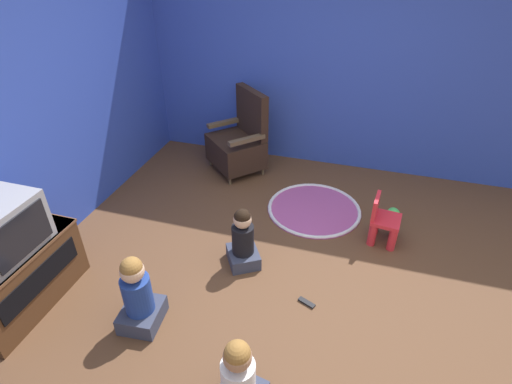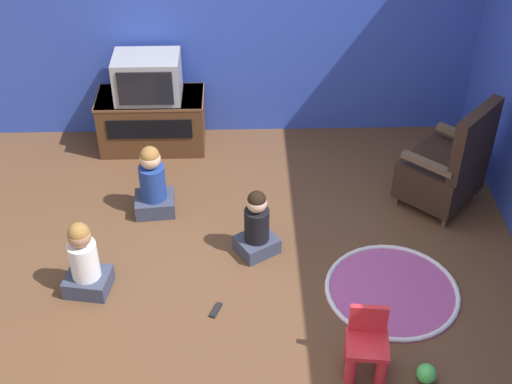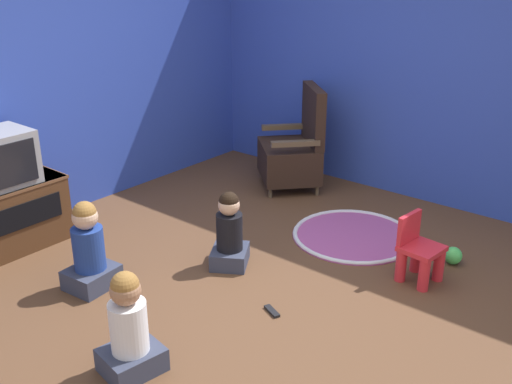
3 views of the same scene
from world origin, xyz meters
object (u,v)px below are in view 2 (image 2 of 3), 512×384
child_watching_center (257,226)px  remote_control (216,310)px  black_armchair (447,168)px  child_watching_left (84,262)px  child_watching_right (153,184)px  toy_ball (426,374)px  tv_cabinet (152,120)px  television (147,77)px  yellow_kid_chair (367,347)px

child_watching_center → remote_control: bearing=-147.7°
black_armchair → child_watching_left: (-2.96, -1.00, -0.10)m
child_watching_right → toy_ball: (1.98, -1.88, -0.22)m
tv_cabinet → child_watching_right: size_ratio=1.54×
child_watching_right → toy_ball: size_ratio=4.85×
tv_cabinet → child_watching_center: 1.86m
television → child_watching_center: (0.97, -1.57, -0.51)m
television → yellow_kid_chair: bearing=-59.0°
child_watching_left → remote_control: bearing=-5.4°
tv_cabinet → television: size_ratio=1.67×
tv_cabinet → toy_ball: 3.59m
tv_cabinet → toy_ball: bearing=-54.6°
television → child_watching_right: size_ratio=0.92×
child_watching_left → child_watching_right: bearing=75.3°
child_watching_left → child_watching_center: child_watching_left is taller
toy_ball → remote_control: (-1.43, 0.67, -0.06)m
television → child_watching_left: bearing=-99.5°
television → black_armchair: (2.63, -0.97, -0.39)m
child_watching_left → toy_ball: size_ratio=4.71×
yellow_kid_chair → child_watching_center: (-0.70, 1.22, 0.05)m
tv_cabinet → yellow_kid_chair: (1.68, -2.81, -0.08)m
black_armchair → remote_control: size_ratio=6.62×
child_watching_left → child_watching_center: bearing=26.6°
tv_cabinet → remote_control: 2.36m
television → black_armchair: bearing=-20.3°
child_watching_center → remote_control: size_ratio=3.89×
child_watching_center → remote_control: child_watching_center is taller
black_armchair → child_watching_right: 2.54m
yellow_kid_chair → child_watching_left: bearing=164.3°
yellow_kid_chair → tv_cabinet: bearing=127.2°
tv_cabinet → remote_control: size_ratio=6.58×
tv_cabinet → yellow_kid_chair: size_ratio=2.05×
yellow_kid_chair → toy_ball: yellow_kid_chair is taller
black_armchair → child_watching_center: bearing=-27.5°
television → child_watching_right: television is taller
child_watching_left → child_watching_center: size_ratio=1.07×
tv_cabinet → television: (-0.00, -0.02, 0.48)m
child_watching_right → remote_control: child_watching_right is taller
toy_ball → television: bearing=125.6°
child_watching_center → child_watching_right: bearing=116.1°
yellow_kid_chair → child_watching_center: 1.41m
yellow_kid_chair → toy_ball: size_ratio=3.63×
television → toy_ball: (2.08, -2.90, -0.70)m
tv_cabinet → television: bearing=-90.0°
yellow_kid_chair → child_watching_left: size_ratio=0.77×
yellow_kid_chair → television: bearing=127.4°
child_watching_center → remote_control: (-0.32, -0.66, -0.25)m
tv_cabinet → black_armchair: (2.63, -0.99, 0.09)m
child_watching_left → remote_control: (0.98, -0.26, -0.27)m
child_watching_left → remote_control: size_ratio=4.16×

